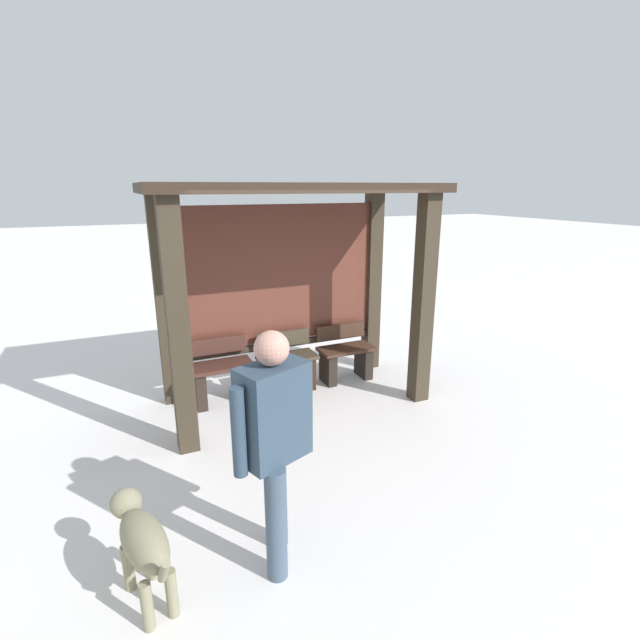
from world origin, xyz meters
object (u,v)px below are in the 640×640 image
at_px(bench_left_inside, 221,376).
at_px(bench_center_inside, 287,366).
at_px(bench_right_inside, 346,357).
at_px(bus_shelter, 288,251).
at_px(dog, 142,539).
at_px(person_walking, 274,433).

distance_m(bench_left_inside, bench_center_inside, 0.84).
bearing_deg(bench_center_inside, bench_right_inside, 0.06).
bearing_deg(bus_shelter, bench_right_inside, 8.95).
xyz_separation_m(bus_shelter, bench_center_inside, (0.00, 0.13, -1.49)).
xyz_separation_m(bench_right_inside, dog, (-2.74, -2.56, 0.13)).
relative_size(person_walking, dog, 1.98).
bearing_deg(bus_shelter, person_walking, -112.71).
height_order(bench_right_inside, dog, bench_right_inside).
height_order(bench_center_inside, bench_right_inside, bench_center_inside).
relative_size(bus_shelter, bench_center_inside, 4.21).
distance_m(bench_center_inside, bench_right_inside, 0.84).
height_order(bench_right_inside, person_walking, person_walking).
relative_size(bench_left_inside, dog, 0.91).
bearing_deg(dog, person_walking, -3.16).
xyz_separation_m(bus_shelter, bench_right_inside, (0.84, 0.13, -1.50)).
height_order(bench_left_inside, bench_right_inside, bench_left_inside).
distance_m(bench_right_inside, person_walking, 3.29).
relative_size(bench_right_inside, person_walking, 0.44).
height_order(bench_center_inside, dog, bench_center_inside).
bearing_deg(bench_left_inside, bench_center_inside, 0.05).
height_order(bus_shelter, bench_center_inside, bus_shelter).
height_order(bench_left_inside, dog, bench_left_inside).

